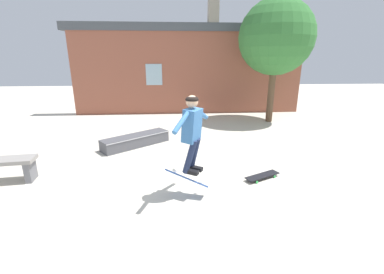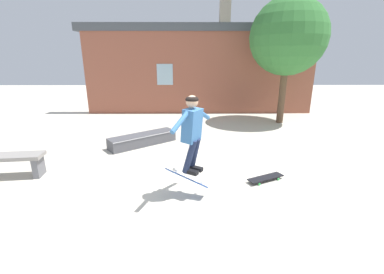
# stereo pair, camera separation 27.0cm
# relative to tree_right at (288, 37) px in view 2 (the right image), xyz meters

# --- Properties ---
(ground_plane) EXTENTS (40.00, 40.00, 0.00)m
(ground_plane) POSITION_rel_tree_right_xyz_m (-3.10, -5.39, -3.17)
(ground_plane) COLOR beige
(building_backdrop) EXTENTS (10.69, 0.52, 4.99)m
(building_backdrop) POSITION_rel_tree_right_xyz_m (-3.08, 1.95, -1.14)
(building_backdrop) COLOR #93513D
(building_backdrop) RESTS_ON ground_plane
(tree_right) EXTENTS (2.75, 2.75, 4.56)m
(tree_right) POSITION_rel_tree_right_xyz_m (0.00, 0.00, 0.00)
(tree_right) COLOR brown
(tree_right) RESTS_ON ground_plane
(skate_ledge) EXTENTS (1.89, 1.63, 0.33)m
(skate_ledge) POSITION_rel_tree_right_xyz_m (-4.93, -2.70, -3.00)
(skate_ledge) COLOR #4C4C51
(skate_ledge) RESTS_ON ground_plane
(skater) EXTENTS (0.70, 1.08, 1.38)m
(skater) POSITION_rel_tree_right_xyz_m (-3.52, -5.63, -1.87)
(skater) COLOR teal
(skateboard_flipping) EXTENTS (0.80, 0.47, 0.39)m
(skateboard_flipping) POSITION_rel_tree_right_xyz_m (-3.61, -5.60, -2.83)
(skateboard_flipping) COLOR #2D519E
(skateboard_resting) EXTENTS (0.83, 0.54, 0.08)m
(skateboard_resting) POSITION_rel_tree_right_xyz_m (-1.98, -5.04, -3.10)
(skateboard_resting) COLOR black
(skateboard_resting) RESTS_ON ground_plane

